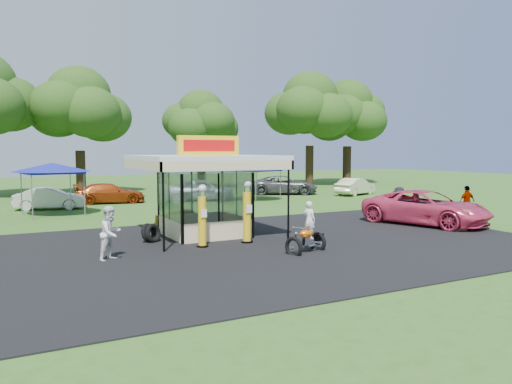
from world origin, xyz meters
TOP-DOWN VIEW (x-y plane):
  - ground at (0.00, 0.00)m, footprint 120.00×120.00m
  - asphalt_apron at (0.00, 2.00)m, footprint 20.00×14.00m
  - gas_station_kiosk at (-2.00, 4.99)m, footprint 5.40×5.40m
  - gas_pump_left at (-3.02, 2.67)m, footprint 0.44×0.44m
  - gas_pump_right at (-1.18, 2.67)m, footprint 0.46×0.46m
  - motorcycle at (-0.07, 0.12)m, footprint 1.67×1.17m
  - spare_tires at (-4.43, 4.52)m, footprint 0.98×0.88m
  - a_frame_sign at (8.46, 0.76)m, footprint 0.60×0.65m
  - kiosk_car at (-2.00, 7.20)m, footprint 2.82×1.13m
  - pink_sedan at (8.64, 2.97)m, footprint 4.40×6.53m
  - spectator_west at (-6.44, 2.10)m, footprint 1.10×1.07m
  - spectator_east_a at (8.55, 4.70)m, footprint 1.15×0.71m
  - spectator_east_b at (12.74, 3.99)m, footprint 1.03×0.51m
  - bg_car_a at (-6.78, 18.23)m, footprint 4.28×2.29m
  - bg_car_b at (-2.83, 20.19)m, footprint 4.90×2.55m
  - bg_car_c at (3.28, 18.85)m, footprint 5.09×3.50m
  - bg_car_d at (11.33, 20.71)m, footprint 5.98×4.68m
  - bg_car_e at (16.01, 17.39)m, footprint 4.41×2.87m
  - tent_west at (-6.90, 15.32)m, footprint 4.15×4.15m
  - tent_east at (6.96, 17.35)m, footprint 3.81×3.81m
  - oak_far_c at (-3.45, 28.41)m, footprint 8.59×8.59m
  - oak_far_d at (7.76, 30.10)m, footprint 7.59×7.59m
  - oak_far_e at (19.07, 28.58)m, footprint 9.53×9.53m
  - oak_far_f at (24.47, 29.32)m, footprint 9.12×9.12m

SIDE VIEW (x-z plane):
  - ground at x=0.00m, z-range 0.00..0.00m
  - asphalt_apron at x=0.00m, z-range 0.00..0.04m
  - spare_tires at x=-4.43m, z-range -0.01..0.78m
  - kiosk_car at x=-2.00m, z-range 0.00..0.96m
  - a_frame_sign at x=8.46m, z-range 0.01..0.99m
  - bg_car_a at x=-6.78m, z-range 0.00..1.34m
  - bg_car_b at x=-2.83m, z-range 0.00..1.36m
  - bg_car_e at x=16.01m, z-range 0.00..1.37m
  - motorcycle at x=-0.07m, z-range -0.21..1.68m
  - bg_car_d at x=11.33m, z-range 0.00..1.51m
  - bg_car_c at x=3.28m, z-range 0.00..1.61m
  - pink_sedan at x=8.64m, z-range 0.00..1.66m
  - spectator_east_b at x=12.74m, z-range 0.00..1.70m
  - spectator_east_a at x=8.55m, z-range 0.00..1.72m
  - spectator_west at x=-6.44m, z-range 0.00..1.79m
  - gas_pump_left at x=-3.02m, z-range -0.05..2.31m
  - gas_pump_right at x=-1.18m, z-range -0.05..2.42m
  - gas_station_kiosk at x=-2.00m, z-range -0.31..3.87m
  - tent_east at x=6.96m, z-range 1.08..3.74m
  - tent_west at x=-6.90m, z-range 1.17..4.08m
  - oak_far_d at x=7.76m, z-range 1.24..10.28m
  - oak_far_c at x=-3.45m, z-range 1.36..11.49m
  - oak_far_f at x=24.47m, z-range 1.56..12.55m
  - oak_far_e at x=19.07m, z-range 1.57..12.91m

